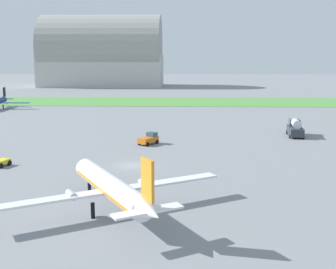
{
  "coord_description": "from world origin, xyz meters",
  "views": [
    {
      "loc": [
        7.18,
        -57.1,
        14.76
      ],
      "look_at": [
        4.65,
        7.49,
        3.0
      ],
      "focal_mm": 46.3,
      "sensor_mm": 36.0,
      "label": 1
    }
  ],
  "objects_px": {
    "baggage_cart_midfield": "(1,162)",
    "fuel_truck_by_runway": "(295,128)",
    "airplane_foreground_turboprop": "(111,187)",
    "pushback_tug_near_gate": "(149,139)"
  },
  "relations": [
    {
      "from": "baggage_cart_midfield",
      "to": "fuel_truck_by_runway",
      "type": "xyz_separation_m",
      "value": [
        45.48,
        24.21,
        1.01
      ]
    },
    {
      "from": "airplane_foreground_turboprop",
      "to": "baggage_cart_midfield",
      "type": "height_order",
      "value": "airplane_foreground_turboprop"
    },
    {
      "from": "baggage_cart_midfield",
      "to": "fuel_truck_by_runway",
      "type": "distance_m",
      "value": 51.54
    },
    {
      "from": "baggage_cart_midfield",
      "to": "fuel_truck_by_runway",
      "type": "relative_size",
      "value": 0.42
    },
    {
      "from": "airplane_foreground_turboprop",
      "to": "fuel_truck_by_runway",
      "type": "height_order",
      "value": "airplane_foreground_turboprop"
    },
    {
      "from": "baggage_cart_midfield",
      "to": "fuel_truck_by_runway",
      "type": "height_order",
      "value": "fuel_truck_by_runway"
    },
    {
      "from": "fuel_truck_by_runway",
      "to": "baggage_cart_midfield",
      "type": "bearing_deg",
      "value": 124.43
    },
    {
      "from": "airplane_foreground_turboprop",
      "to": "pushback_tug_near_gate",
      "type": "height_order",
      "value": "airplane_foreground_turboprop"
    },
    {
      "from": "airplane_foreground_turboprop",
      "to": "pushback_tug_near_gate",
      "type": "relative_size",
      "value": 5.21
    },
    {
      "from": "baggage_cart_midfield",
      "to": "pushback_tug_near_gate",
      "type": "bearing_deg",
      "value": -32.18
    }
  ]
}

